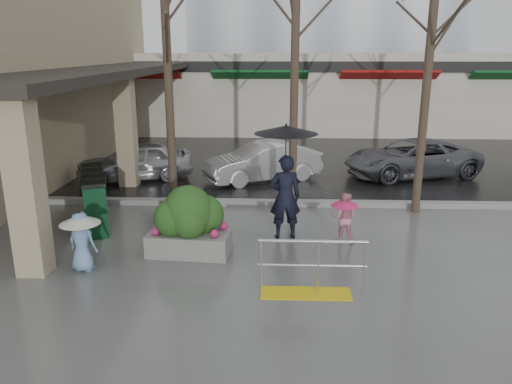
# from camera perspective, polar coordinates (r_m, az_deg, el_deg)

# --- Properties ---
(ground) EXTENTS (120.00, 120.00, 0.00)m
(ground) POSITION_cam_1_polar(r_m,az_deg,el_deg) (10.18, -2.09, -8.29)
(ground) COLOR #51514F
(ground) RESTS_ON ground
(street_asphalt) EXTENTS (120.00, 36.00, 0.01)m
(street_asphalt) POSITION_cam_1_polar(r_m,az_deg,el_deg) (31.54, 0.86, 8.36)
(street_asphalt) COLOR black
(street_asphalt) RESTS_ON ground
(curb) EXTENTS (120.00, 0.30, 0.15)m
(curb) POSITION_cam_1_polar(r_m,az_deg,el_deg) (13.90, -0.89, -1.22)
(curb) COLOR gray
(curb) RESTS_ON ground
(canopy_slab) EXTENTS (2.80, 18.00, 0.25)m
(canopy_slab) POSITION_cam_1_polar(r_m,az_deg,el_deg) (18.13, -16.02, 13.61)
(canopy_slab) COLOR #2D2823
(canopy_slab) RESTS_ON pillar_front
(pillar_front) EXTENTS (0.55, 0.55, 3.50)m
(pillar_front) POSITION_cam_1_polar(r_m,az_deg,el_deg) (10.19, -24.85, 0.66)
(pillar_front) COLOR tan
(pillar_front) RESTS_ON ground
(pillar_back) EXTENTS (0.55, 0.55, 3.50)m
(pillar_back) POSITION_cam_1_polar(r_m,az_deg,el_deg) (16.12, -14.60, 6.78)
(pillar_back) COLOR tan
(pillar_back) RESTS_ON ground
(storefront_row) EXTENTS (34.00, 6.74, 4.00)m
(storefront_row) POSITION_cam_1_polar(r_m,az_deg,el_deg) (27.34, 4.96, 11.36)
(storefront_row) COLOR beige
(storefront_row) RESTS_ON ground
(handrail) EXTENTS (1.90, 0.50, 1.03)m
(handrail) POSITION_cam_1_polar(r_m,az_deg,el_deg) (8.93, 6.16, -9.35)
(handrail) COLOR yellow
(handrail) RESTS_ON ground
(tree_west) EXTENTS (3.20, 3.20, 6.80)m
(tree_west) POSITION_cam_1_polar(r_m,az_deg,el_deg) (13.17, -10.36, 19.65)
(tree_west) COLOR #382B21
(tree_west) RESTS_ON ground
(tree_midwest) EXTENTS (3.20, 3.20, 7.00)m
(tree_midwest) POSITION_cam_1_polar(r_m,az_deg,el_deg) (12.91, 4.60, 20.60)
(tree_midwest) COLOR #382B21
(tree_midwest) RESTS_ON ground
(tree_mideast) EXTENTS (3.20, 3.20, 6.50)m
(tree_mideast) POSITION_cam_1_polar(r_m,az_deg,el_deg) (13.42, 19.53, 18.00)
(tree_mideast) COLOR #382B21
(tree_mideast) RESTS_ON ground
(woman) EXTENTS (1.42, 1.42, 2.64)m
(woman) POSITION_cam_1_polar(r_m,az_deg,el_deg) (11.14, 3.38, 2.16)
(woman) COLOR black
(woman) RESTS_ON ground
(child_pink) EXTENTS (0.65, 0.63, 1.15)m
(child_pink) POSITION_cam_1_polar(r_m,az_deg,el_deg) (11.28, 10.06, -2.54)
(child_pink) COLOR pink
(child_pink) RESTS_ON ground
(child_blue) EXTENTS (0.79, 0.79, 1.19)m
(child_blue) POSITION_cam_1_polar(r_m,az_deg,el_deg) (10.24, -19.35, -4.67)
(child_blue) COLOR #7199C9
(child_blue) RESTS_ON ground
(planter) EXTENTS (1.78, 1.04, 1.49)m
(planter) POSITION_cam_1_polar(r_m,az_deg,el_deg) (10.55, -7.65, -3.38)
(planter) COLOR gray
(planter) RESTS_ON ground
(news_boxes) EXTENTS (1.34, 2.38, 1.31)m
(news_boxes) POSITION_cam_1_polar(r_m,az_deg,el_deg) (12.88, -17.97, -0.72)
(news_boxes) COLOR #0C381C
(news_boxes) RESTS_ON ground
(car_a) EXTENTS (3.98, 2.68, 1.26)m
(car_a) POSITION_cam_1_polar(r_m,az_deg,el_deg) (16.97, -13.72, 3.42)
(car_a) COLOR #A7A7AC
(car_a) RESTS_ON ground
(car_b) EXTENTS (4.02, 2.89, 1.26)m
(car_b) POSITION_cam_1_polar(r_m,az_deg,el_deg) (16.41, 0.83, 3.47)
(car_b) COLOR silver
(car_b) RESTS_ON ground
(car_c) EXTENTS (4.93, 3.21, 1.26)m
(car_c) POSITION_cam_1_polar(r_m,az_deg,el_deg) (17.78, 17.34, 3.72)
(car_c) COLOR slate
(car_c) RESTS_ON ground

